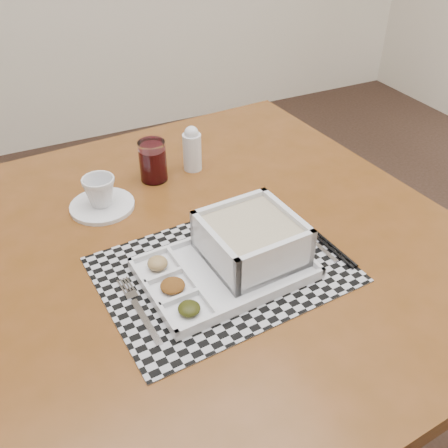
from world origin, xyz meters
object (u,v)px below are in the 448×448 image
(juice_glass, at_px, (153,162))
(creamer_bottle, at_px, (192,149))
(cup, at_px, (100,191))
(serving_tray, at_px, (243,249))
(dining_table, at_px, (198,270))

(juice_glass, bearing_deg, creamer_bottle, 3.08)
(cup, height_order, juice_glass, juice_glass)
(cup, distance_m, creamer_bottle, 0.27)
(juice_glass, bearing_deg, serving_tray, -82.76)
(cup, height_order, creamer_bottle, creamer_bottle)
(serving_tray, xyz_separation_m, creamer_bottle, (0.06, 0.40, 0.02))
(serving_tray, xyz_separation_m, juice_glass, (-0.05, 0.39, 0.01))
(cup, bearing_deg, dining_table, -61.42)
(juice_glass, distance_m, creamer_bottle, 0.11)
(serving_tray, relative_size, cup, 4.45)
(serving_tray, height_order, creamer_bottle, creamer_bottle)
(juice_glass, bearing_deg, cup, -155.94)
(dining_table, relative_size, juice_glass, 11.39)
(cup, relative_size, juice_glass, 0.72)
(cup, xyz_separation_m, juice_glass, (0.15, 0.07, 0.00))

